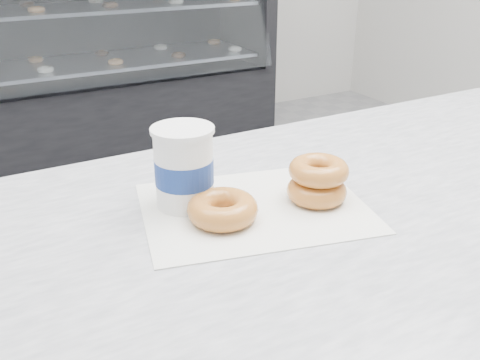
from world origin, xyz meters
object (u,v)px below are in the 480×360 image
(display_case, at_px, (77,79))
(donut_single, at_px, (223,209))
(donut_stack, at_px, (318,180))
(coffee_cup, at_px, (184,167))

(display_case, bearing_deg, donut_single, -98.08)
(display_case, distance_m, donut_stack, 2.73)
(display_case, relative_size, donut_stack, 19.18)
(donut_single, xyz_separation_m, coffee_cup, (-0.03, 0.07, 0.04))
(donut_stack, bearing_deg, coffee_cup, 155.26)
(display_case, relative_size, coffee_cup, 18.83)
(display_case, height_order, donut_single, display_case)
(donut_single, bearing_deg, donut_stack, -4.39)
(donut_single, height_order, donut_stack, donut_stack)
(display_case, bearing_deg, donut_stack, -94.63)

